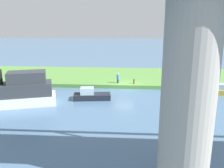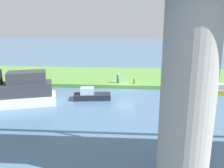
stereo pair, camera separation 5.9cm
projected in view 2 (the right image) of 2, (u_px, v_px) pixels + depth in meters
The scene contains 8 objects.
ground_plane at pixel (125, 89), 33.78m from camera, with size 160.00×160.00×0.00m, color #4C7093.
grassy_bank at pixel (126, 77), 39.49m from camera, with size 80.00×12.00×0.50m, color #5B9342.
bridge_pylon at pixel (188, 95), 13.24m from camera, with size 2.89×2.89×10.86m, color #9E998E.
person_on_bank at pixel (118, 78), 34.60m from camera, with size 0.48×0.48×1.39m.
mooring_post at pixel (134, 81), 34.27m from camera, with size 0.20×0.20×0.70m, color brown.
motorboat_red at pixel (20, 92), 27.33m from camera, with size 8.39×4.88×4.07m.
skiff_small at pixel (222, 91), 31.37m from camera, with size 4.15×2.05×1.32m.
motorboat_white at pixel (91, 95), 29.42m from camera, with size 4.45×2.05×1.43m.
Camera 2 is at (-0.50, 32.49, 9.44)m, focal length 40.23 mm.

